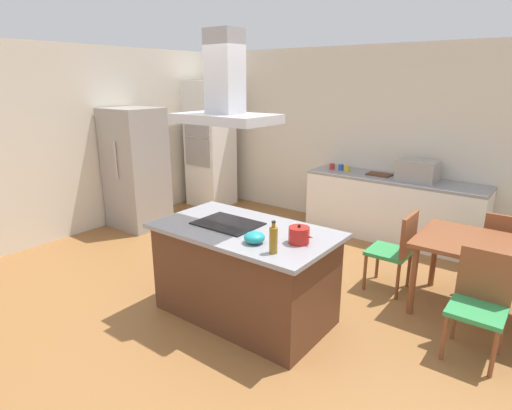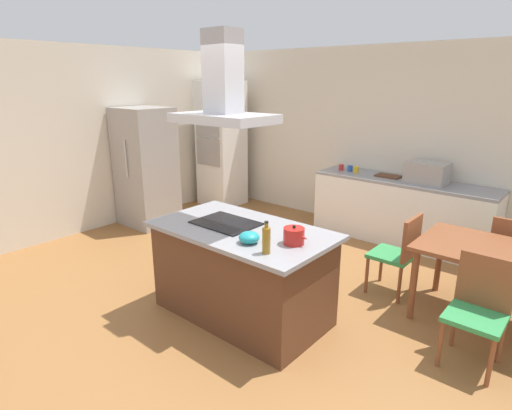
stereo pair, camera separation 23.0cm
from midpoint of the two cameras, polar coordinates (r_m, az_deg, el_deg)
The scene contains 21 objects.
ground at distance 5.36m, azimuth 7.37°, elevation -7.87°, with size 16.00×16.00×0.00m, color #936033.
wall_back at distance 6.52m, azimuth 15.63°, elevation 8.47°, with size 7.20×0.10×2.70m, color beige.
wall_left at distance 6.99m, azimuth -20.07°, elevation 8.60°, with size 0.10×8.80×2.70m, color beige.
kitchen_island at distance 4.05m, azimuth -3.23°, elevation -9.17°, with size 1.71×0.97×0.90m.
cooktop at distance 4.00m, azimuth -5.52°, elevation -2.54°, with size 0.60×0.44×0.01m, color black.
tea_kettle at distance 3.52m, azimuth 4.08°, elevation -4.10°, with size 0.23×0.18×0.17m.
olive_oil_bottle at distance 3.29m, azimuth 0.39°, elevation -4.75°, with size 0.07×0.07×0.27m.
mixing_bowl at distance 3.52m, azimuth -2.10°, elevation -4.47°, with size 0.18×0.18×0.10m, color teal.
back_counter at distance 6.24m, azimuth 17.01°, elevation -0.49°, with size 2.44×0.62×0.90m.
countertop_microwave at distance 6.00m, azimuth 20.12°, elevation 4.39°, with size 0.50×0.38×0.28m, color #9E9993.
coffee_mug_red at distance 6.49m, azimuth 9.34°, elevation 5.21°, with size 0.08×0.08×0.09m, color red.
coffee_mug_blue at distance 6.45m, azimuth 10.51°, elevation 5.07°, with size 0.08×0.08×0.09m, color #2D56B2.
coffee_mug_yellow at distance 6.38m, azimuth 11.31°, elevation 4.91°, with size 0.08×0.08×0.09m, color gold.
cutting_board at distance 6.25m, azimuth 15.44°, elevation 4.03°, with size 0.34×0.24×0.02m, color #59331E.
wall_oven_stack at distance 7.63m, azimuth -7.13°, elevation 8.20°, with size 0.70×0.66×2.20m.
refrigerator at distance 6.71m, azimuth -17.00°, elevation 4.76°, with size 0.80×0.73×1.82m.
dining_table at distance 4.44m, azimuth 28.71°, elevation -5.90°, with size 1.40×0.90×0.75m.
chair_at_left_end at distance 4.68m, azimuth 17.38°, elevation -5.50°, with size 0.42×0.42×0.89m.
chair_facing_back_wall at distance 5.12m, azimuth 29.68°, elevation -5.11°, with size 0.42×0.42×0.89m.
chair_facing_island at distance 3.90m, azimuth 26.75°, elevation -11.27°, with size 0.42×0.42×0.89m.
range_hood at distance 3.77m, azimuth -6.04°, elevation 14.86°, with size 0.90×0.55×0.78m.
Camera 1 is at (2.28, -2.83, 2.22)m, focal length 29.36 mm.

